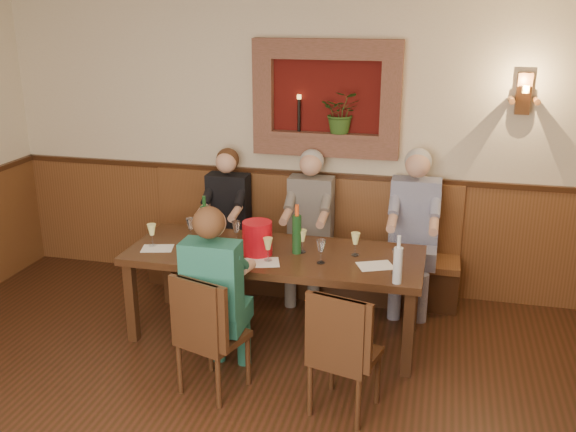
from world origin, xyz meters
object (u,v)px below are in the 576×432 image
(chair_near_right, at_px, (343,376))
(person_chair_front, at_px, (217,311))
(spittoon_bucket, at_px, (257,238))
(water_bottle, at_px, (398,264))
(person_bench_left, at_px, (226,232))
(wine_bottle_green_a, at_px, (297,233))
(bench, at_px, (300,258))
(wine_bottle_green_b, at_px, (205,222))
(person_bench_mid, at_px, (309,238))
(person_bench_right, at_px, (412,244))
(dining_table, at_px, (275,260))
(chair_near_left, at_px, (212,357))

(chair_near_right, bearing_deg, person_chair_front, -174.36)
(spittoon_bucket, distance_m, water_bottle, 1.18)
(person_bench_left, height_order, wine_bottle_green_a, person_bench_left)
(chair_near_right, distance_m, person_bench_left, 2.30)
(water_bottle, bearing_deg, bench, 127.49)
(bench, relative_size, spittoon_bucket, 11.01)
(spittoon_bucket, height_order, wine_bottle_green_b, wine_bottle_green_b)
(wine_bottle_green_a, distance_m, wine_bottle_green_b, 0.84)
(bench, height_order, person_bench_mid, person_bench_mid)
(chair_near_right, relative_size, wine_bottle_green_a, 2.25)
(bench, xyz_separation_m, person_bench_mid, (0.11, -0.11, 0.25))
(chair_near_right, height_order, person_bench_mid, person_bench_mid)
(person_bench_right, bearing_deg, dining_table, -141.91)
(chair_near_right, relative_size, person_bench_right, 0.63)
(bench, relative_size, water_bottle, 8.28)
(chair_near_right, relative_size, water_bottle, 2.55)
(chair_near_right, height_order, spittoon_bucket, spittoon_bucket)
(wine_bottle_green_b, bearing_deg, person_bench_left, 94.66)
(chair_near_left, bearing_deg, chair_near_right, 16.83)
(chair_near_left, height_order, wine_bottle_green_a, wine_bottle_green_a)
(person_bench_left, xyz_separation_m, wine_bottle_green_a, (0.89, -0.82, 0.35))
(chair_near_left, bearing_deg, spittoon_bucket, 101.30)
(person_bench_mid, distance_m, spittoon_bucket, 0.99)
(wine_bottle_green_a, bearing_deg, spittoon_bucket, -162.70)
(dining_table, relative_size, person_bench_left, 1.74)
(person_chair_front, bearing_deg, spittoon_bucket, 82.20)
(chair_near_left, distance_m, spittoon_bucket, 1.04)
(person_bench_left, bearing_deg, person_chair_front, -73.18)
(person_chair_front, height_order, spittoon_bucket, person_chair_front)
(bench, height_order, person_bench_left, person_bench_left)
(person_bench_left, xyz_separation_m, water_bottle, (1.73, -1.22, 0.33))
(chair_near_left, distance_m, wine_bottle_green_b, 1.30)
(person_bench_left, xyz_separation_m, person_chair_front, (0.49, -1.62, 0.00))
(wine_bottle_green_b, bearing_deg, chair_near_left, -67.88)
(bench, distance_m, chair_near_right, 2.01)
(dining_table, relative_size, wine_bottle_green_a, 5.87)
(person_bench_left, bearing_deg, person_bench_right, -0.09)
(chair_near_right, bearing_deg, water_bottle, 76.90)
(bench, bearing_deg, person_bench_left, -171.63)
(person_chair_front, bearing_deg, water_bottle, 17.79)
(dining_table, bearing_deg, water_bottle, -20.60)
(bench, height_order, person_bench_right, person_bench_right)
(chair_near_right, xyz_separation_m, person_bench_right, (0.34, 1.77, 0.34))
(chair_near_left, xyz_separation_m, wine_bottle_green_b, (-0.43, 1.05, 0.64))
(bench, distance_m, person_bench_mid, 0.30)
(bench, xyz_separation_m, chair_near_right, (0.73, -1.87, -0.06))
(chair_near_left, distance_m, person_bench_mid, 1.80)
(chair_near_left, bearing_deg, wine_bottle_green_b, 130.46)
(dining_table, bearing_deg, person_bench_right, 38.09)
(chair_near_left, bearing_deg, person_bench_mid, 97.55)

